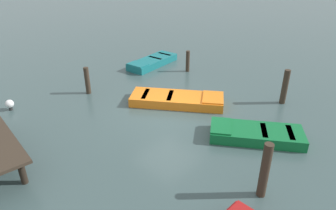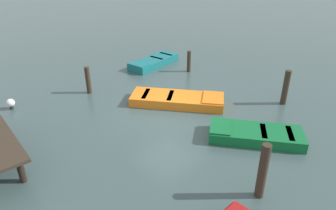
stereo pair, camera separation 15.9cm
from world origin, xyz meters
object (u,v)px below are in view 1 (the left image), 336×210
(rowboat_orange, at_px, (178,99))
(mooring_piling_near_left, at_px, (265,171))
(marker_buoy, at_px, (10,104))
(mooring_piling_far_right, at_px, (188,61))
(mooring_piling_far_left, at_px, (285,87))
(rowboat_green, at_px, (255,134))
(mooring_piling_mid_left, at_px, (87,81))
(rowboat_teal, at_px, (152,62))

(rowboat_orange, distance_m, mooring_piling_near_left, 6.26)
(mooring_piling_near_left, bearing_deg, marker_buoy, 15.68)
(mooring_piling_far_right, bearing_deg, mooring_piling_far_left, 179.78)
(mooring_piling_near_left, bearing_deg, mooring_piling_far_left, -69.18)
(rowboat_green, xyz_separation_m, mooring_piling_near_left, (-1.64, 2.50, 0.66))
(mooring_piling_near_left, bearing_deg, mooring_piling_far_right, -36.85)
(mooring_piling_far_right, bearing_deg, mooring_piling_near_left, 143.15)
(mooring_piling_far_right, xyz_separation_m, mooring_piling_far_left, (-5.76, 0.02, 0.20))
(mooring_piling_far_right, distance_m, mooring_piling_near_left, 10.05)
(rowboat_orange, xyz_separation_m, mooring_piling_mid_left, (3.88, 2.20, 0.45))
(mooring_piling_far_right, xyz_separation_m, mooring_piling_mid_left, (1.50, 5.61, 0.06))
(rowboat_green, height_order, rowboat_teal, same)
(rowboat_teal, bearing_deg, rowboat_green, 64.49)
(rowboat_orange, height_order, mooring_piling_near_left, mooring_piling_near_left)
(mooring_piling_near_left, height_order, mooring_piling_mid_left, mooring_piling_near_left)
(mooring_piling_mid_left, height_order, marker_buoy, mooring_piling_mid_left)
(rowboat_green, xyz_separation_m, marker_buoy, (8.84, 5.44, 0.07))
(mooring_piling_far_left, relative_size, marker_buoy, 3.33)
(mooring_piling_far_right, relative_size, mooring_piling_mid_left, 0.91)
(rowboat_teal, bearing_deg, mooring_piling_far_left, 87.61)
(mooring_piling_mid_left, bearing_deg, marker_buoy, 74.18)
(rowboat_teal, bearing_deg, mooring_piling_near_left, 55.17)
(rowboat_orange, relative_size, mooring_piling_far_left, 2.62)
(rowboat_orange, distance_m, mooring_piling_mid_left, 4.48)
(mooring_piling_far_left, xyz_separation_m, marker_buoy, (8.20, 8.94, -0.52))
(mooring_piling_far_right, distance_m, marker_buoy, 9.30)
(rowboat_teal, relative_size, mooring_piling_mid_left, 2.64)
(mooring_piling_far_left, bearing_deg, rowboat_teal, 4.99)
(rowboat_teal, height_order, mooring_piling_far_right, mooring_piling_far_right)
(marker_buoy, bearing_deg, mooring_piling_mid_left, -105.82)
(rowboat_green, relative_size, mooring_piling_mid_left, 2.66)
(rowboat_orange, bearing_deg, marker_buoy, -166.62)
(rowboat_orange, bearing_deg, mooring_piling_far_left, 9.54)
(rowboat_green, bearing_deg, mooring_piling_far_left, -114.42)
(mooring_piling_far_left, height_order, marker_buoy, mooring_piling_far_left)
(rowboat_orange, xyz_separation_m, mooring_piling_near_left, (-5.66, 2.61, 0.66))
(rowboat_orange, bearing_deg, mooring_piling_mid_left, 173.93)
(marker_buoy, bearing_deg, mooring_piling_far_left, -132.52)
(mooring_piling_far_left, bearing_deg, rowboat_green, 100.37)
(rowboat_teal, xyz_separation_m, marker_buoy, (0.26, 8.25, 0.07))
(mooring_piling_mid_left, distance_m, mooring_piling_far_left, 9.16)
(mooring_piling_mid_left, xyz_separation_m, mooring_piling_far_left, (-7.25, -5.59, 0.14))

